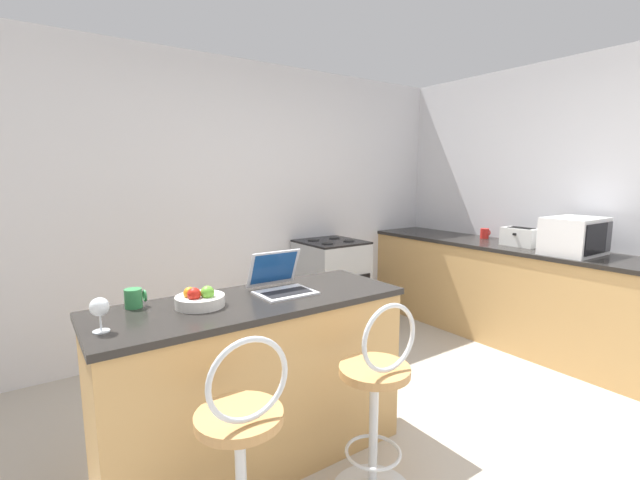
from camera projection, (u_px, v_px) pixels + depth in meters
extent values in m
cube|color=silver|center=(234.00, 204.00, 3.98)|extent=(12.00, 0.06, 2.60)
cube|color=tan|center=(255.00, 384.00, 2.32)|extent=(1.60, 0.57, 0.88)
cube|color=black|center=(253.00, 302.00, 2.25)|extent=(1.63, 0.60, 0.03)
cube|color=tan|center=(505.00, 293.00, 4.11)|extent=(0.63, 2.90, 0.88)
cube|color=black|center=(508.00, 246.00, 4.04)|extent=(0.66, 2.93, 0.03)
cylinder|color=#B7844C|center=(239.00, 417.00, 1.63)|extent=(0.34, 0.34, 0.04)
torus|color=silver|center=(249.00, 380.00, 1.53)|extent=(0.32, 0.02, 0.32)
cylinder|color=silver|center=(373.00, 433.00, 2.07)|extent=(0.04, 0.04, 0.63)
torus|color=silver|center=(373.00, 452.00, 2.09)|extent=(0.28, 0.28, 0.02)
cylinder|color=#B7844C|center=(375.00, 370.00, 2.02)|extent=(0.34, 0.34, 0.04)
torus|color=silver|center=(390.00, 338.00, 1.92)|extent=(0.32, 0.02, 0.32)
cube|color=silver|center=(285.00, 293.00, 2.36)|extent=(0.31, 0.24, 0.01)
cube|color=black|center=(287.00, 292.00, 2.34)|extent=(0.26, 0.13, 0.00)
cube|color=silver|center=(274.00, 268.00, 2.44)|extent=(0.31, 0.09, 0.21)
cube|color=#19478C|center=(274.00, 268.00, 2.44)|extent=(0.27, 0.08, 0.18)
cube|color=white|center=(574.00, 236.00, 3.51)|extent=(0.50, 0.36, 0.31)
cube|color=black|center=(596.00, 239.00, 3.33)|extent=(0.35, 0.01, 0.24)
cube|color=#4C4C51|center=(609.00, 237.00, 3.46)|extent=(0.10, 0.01, 0.24)
cube|color=silver|center=(521.00, 237.00, 3.93)|extent=(0.19, 0.31, 0.17)
cube|color=black|center=(519.00, 228.00, 3.90)|extent=(0.04, 0.22, 0.00)
cube|color=black|center=(523.00, 227.00, 3.94)|extent=(0.04, 0.22, 0.00)
cube|color=black|center=(514.00, 234.00, 3.87)|extent=(0.02, 0.02, 0.02)
cube|color=#9EA3A8|center=(331.00, 287.00, 4.32)|extent=(0.58, 0.60, 0.90)
cube|color=black|center=(350.00, 297.00, 4.07)|extent=(0.49, 0.01, 0.40)
cube|color=black|center=(331.00, 242.00, 4.25)|extent=(0.58, 0.60, 0.02)
cylinder|color=black|center=(328.00, 243.00, 4.07)|extent=(0.11, 0.11, 0.01)
cylinder|color=black|center=(349.00, 241.00, 4.22)|extent=(0.11, 0.11, 0.01)
cylinder|color=black|center=(313.00, 240.00, 4.27)|extent=(0.11, 0.11, 0.01)
cylinder|color=black|center=(334.00, 238.00, 4.42)|extent=(0.11, 0.11, 0.01)
cylinder|color=#338447|center=(133.00, 298.00, 2.10)|extent=(0.08, 0.08, 0.09)
torus|color=#338447|center=(145.00, 296.00, 2.13)|extent=(0.01, 0.06, 0.06)
cylinder|color=red|center=(485.00, 233.00, 4.40)|extent=(0.09, 0.09, 0.10)
torus|color=red|center=(488.00, 233.00, 4.43)|extent=(0.01, 0.07, 0.07)
cylinder|color=silver|center=(101.00, 331.00, 1.78)|extent=(0.07, 0.07, 0.00)
cylinder|color=silver|center=(101.00, 323.00, 1.78)|extent=(0.01, 0.01, 0.07)
sphere|color=silver|center=(99.00, 307.00, 1.77)|extent=(0.08, 0.08, 0.08)
cylinder|color=silver|center=(200.00, 301.00, 2.12)|extent=(0.24, 0.24, 0.05)
sphere|color=red|center=(194.00, 294.00, 2.07)|extent=(0.07, 0.07, 0.07)
sphere|color=orange|center=(190.00, 293.00, 2.10)|extent=(0.06, 0.06, 0.06)
sphere|color=#66B233|center=(207.00, 293.00, 2.10)|extent=(0.07, 0.07, 0.07)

